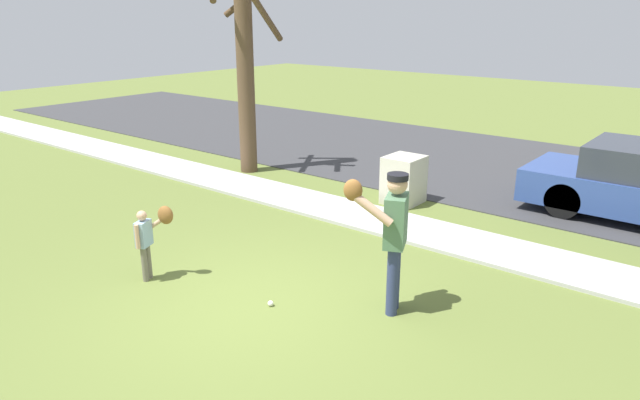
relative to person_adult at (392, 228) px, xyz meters
The scene contains 8 objects.
ground_plane 3.08m from the person_adult, 118.97° to the left, with size 48.00×48.00×0.00m, color olive.
sidewalk_strip 3.15m from the person_adult, 118.04° to the left, with size 36.00×1.20×0.06m, color #B2B2AD.
road_surface 7.82m from the person_adult, 100.37° to the left, with size 36.00×6.80×0.02m, color #38383A.
person_adult is the anchor object (origin of this frame).
person_child 3.32m from the person_adult, 157.35° to the right, with size 0.43×0.52×1.05m.
baseball 1.83m from the person_adult, 146.01° to the right, with size 0.07×0.07×0.07m, color white.
utility_cabinet 4.40m from the person_adult, 118.55° to the left, with size 0.65×0.72×0.92m, color beige.
street_tree_far 7.29m from the person_adult, 149.42° to the left, with size 1.85×1.88×5.27m.
Camera 1 is at (4.70, -4.52, 3.54)m, focal length 32.25 mm.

